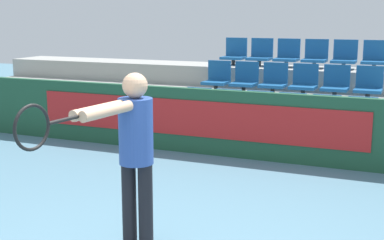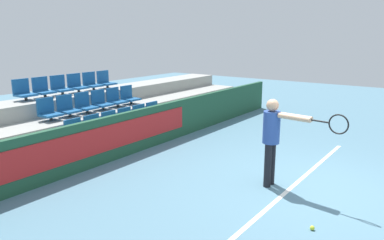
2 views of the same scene
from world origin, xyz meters
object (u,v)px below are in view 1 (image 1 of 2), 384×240
at_px(stadium_chair_16, 344,57).
at_px(stadium_chair_6, 217,78).
at_px(stadium_chair_7, 245,79).
at_px(stadium_chair_14, 287,55).
at_px(stadium_chair_10, 336,84).
at_px(stadium_chair_17, 375,58).
at_px(stadium_chair_0, 197,107).
at_px(stadium_chair_9, 304,82).
at_px(stadium_chair_8, 274,81).
at_px(stadium_chair_12, 235,54).
at_px(tennis_player, 131,146).
at_px(stadium_chair_5, 361,118).
at_px(stadium_chair_1, 227,109).
at_px(stadium_chair_13, 260,54).
at_px(stadium_chair_3, 291,113).
at_px(stadium_chair_11, 369,85).
at_px(stadium_chair_15, 315,56).
at_px(stadium_chair_2, 258,111).
at_px(stadium_chair_4, 325,116).

bearing_deg(stadium_chair_16, stadium_chair_6, -155.00).
bearing_deg(stadium_chair_7, stadium_chair_14, 61.81).
relative_size(stadium_chair_10, stadium_chair_17, 1.00).
height_order(stadium_chair_0, stadium_chair_9, stadium_chair_9).
relative_size(stadium_chair_8, stadium_chair_17, 1.00).
bearing_deg(stadium_chair_10, stadium_chair_14, 136.99).
distance_m(stadium_chair_12, tennis_player, 6.20).
relative_size(stadium_chair_5, stadium_chair_14, 1.00).
bearing_deg(stadium_chair_5, stadium_chair_1, 180.00).
xyz_separation_m(stadium_chair_9, tennis_player, (-0.47, -5.12, 0.02)).
height_order(stadium_chair_13, stadium_chair_16, same).
bearing_deg(stadium_chair_17, stadium_chair_6, -159.54).
distance_m(stadium_chair_3, stadium_chair_9, 1.04).
bearing_deg(stadium_chair_6, stadium_chair_17, 20.46).
relative_size(stadium_chair_5, stadium_chair_8, 1.00).
relative_size(stadium_chair_8, stadium_chair_11, 1.00).
bearing_deg(stadium_chair_10, stadium_chair_15, 118.19).
distance_m(stadium_chair_7, stadium_chair_8, 0.52).
xyz_separation_m(stadium_chair_10, stadium_chair_11, (0.52, 0.00, 0.00)).
xyz_separation_m(stadium_chair_7, stadium_chair_15, (1.04, 0.97, 0.37)).
relative_size(stadium_chair_11, stadium_chair_14, 1.00).
xyz_separation_m(stadium_chair_0, stadium_chair_14, (1.04, 1.95, 0.75)).
bearing_deg(stadium_chair_12, stadium_chair_14, 0.00).
relative_size(stadium_chair_3, stadium_chair_16, 1.00).
relative_size(stadium_chair_9, stadium_chair_16, 1.00).
bearing_deg(stadium_chair_9, stadium_chair_8, 180.00).
distance_m(stadium_chair_6, stadium_chair_9, 1.57).
relative_size(stadium_chair_8, stadium_chair_16, 1.00).
height_order(stadium_chair_3, stadium_chair_9, stadium_chair_9).
height_order(stadium_chair_2, stadium_chair_15, stadium_chair_15).
height_order(stadium_chair_2, stadium_chair_6, stadium_chair_6).
relative_size(stadium_chair_10, stadium_chair_14, 1.00).
bearing_deg(stadium_chair_5, stadium_chair_13, 136.99).
bearing_deg(stadium_chair_17, stadium_chair_13, 180.00).
bearing_deg(stadium_chair_1, stadium_chair_15, 61.81).
bearing_deg(stadium_chair_17, stadium_chair_16, 180.00).
relative_size(stadium_chair_6, stadium_chair_12, 1.00).
bearing_deg(stadium_chair_14, stadium_chair_2, -90.00).
xyz_separation_m(stadium_chair_4, stadium_chair_16, (0.00, 1.95, 0.75)).
height_order(stadium_chair_1, stadium_chair_9, stadium_chair_9).
distance_m(stadium_chair_8, tennis_player, 5.12).
xyz_separation_m(stadium_chair_12, stadium_chair_17, (2.61, 0.00, 0.00)).
bearing_deg(stadium_chair_13, stadium_chair_0, -105.00).
relative_size(stadium_chair_4, stadium_chair_15, 1.00).
xyz_separation_m(stadium_chair_8, stadium_chair_16, (1.04, 0.97, 0.37)).
bearing_deg(tennis_player, stadium_chair_9, 91.74).
height_order(stadium_chair_1, stadium_chair_6, stadium_chair_6).
bearing_deg(stadium_chair_12, stadium_chair_17, 0.00).
bearing_deg(stadium_chair_14, tennis_player, -89.55).
height_order(stadium_chair_4, tennis_player, tennis_player).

